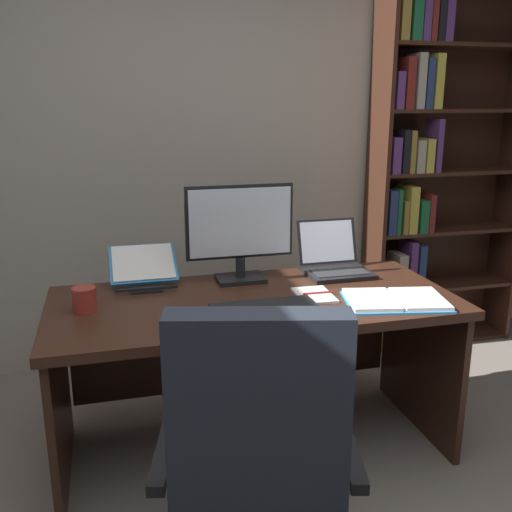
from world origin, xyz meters
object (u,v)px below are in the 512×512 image
bookshelf (430,175)px  reading_stand_with_book (144,267)px  coffee_mug (85,300)px  notepad (314,295)px  office_chair (257,489)px  desk (250,333)px  computer_mouse (189,313)px  keyboard (264,308)px  monitor (240,233)px  open_binder (395,300)px  pen (319,293)px  laptop (334,262)px

bookshelf → reading_stand_with_book: (-1.79, -0.59, -0.29)m
coffee_mug → notepad: bearing=-3.6°
bookshelf → notepad: 1.49m
bookshelf → coffee_mug: size_ratio=22.22×
office_chair → notepad: size_ratio=4.91×
bookshelf → coffee_mug: bearing=-156.4°
desk → reading_stand_with_book: reading_stand_with_book is taller
reading_stand_with_book → computer_mouse: bearing=-74.0°
office_chair → keyboard: 0.77m
bookshelf → office_chair: size_ratio=2.15×
desk → monitor: 0.46m
keyboard → bookshelf: bearing=38.2°
keyboard → notepad: bearing=23.8°
desk → keyboard: (0.00, -0.23, 0.20)m
desk → computer_mouse: 0.43m
bookshelf → open_binder: bearing=-125.6°
open_binder → computer_mouse: bearing=-171.8°
reading_stand_with_book → pen: size_ratio=2.13×
keyboard → coffee_mug: bearing=165.9°
laptop → coffee_mug: bearing=-168.1°
bookshelf → keyboard: bookshelf is taller
desk → office_chair: bearing=-102.7°
computer_mouse → pen: bearing=11.1°
desk → bookshelf: (1.35, 0.83, 0.56)m
open_binder → pen: bearing=161.1°
pen → bookshelf: bearing=41.5°
reading_stand_with_book → open_binder: size_ratio=0.65×
desk → keyboard: size_ratio=4.07×
notepad → laptop: bearing=54.7°
computer_mouse → open_binder: bearing=-3.4°
reading_stand_with_book → open_binder: 1.12m
reading_stand_with_book → pen: 0.80m
keyboard → pen: bearing=22.3°
desk → coffee_mug: size_ratio=17.15×
monitor → keyboard: (0.00, -0.41, -0.22)m
desk → notepad: size_ratio=8.14×
reading_stand_with_book → pen: (0.71, -0.36, -0.06)m
bookshelf → laptop: bookshelf is taller
office_chair → laptop: bearing=72.1°
computer_mouse → pen: computer_mouse is taller
office_chair → monitor: monitor is taller
desk → bookshelf: bearing=31.6°
laptop → notepad: bearing=-125.3°
desk → bookshelf: 1.68m
laptop → notepad: 0.38m
notepad → reading_stand_with_book: bearing=152.4°
laptop → open_binder: bearing=-80.1°
pen → coffee_mug: coffee_mug is taller
desk → laptop: bearing=21.5°
bookshelf → coffee_mug: 2.25m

